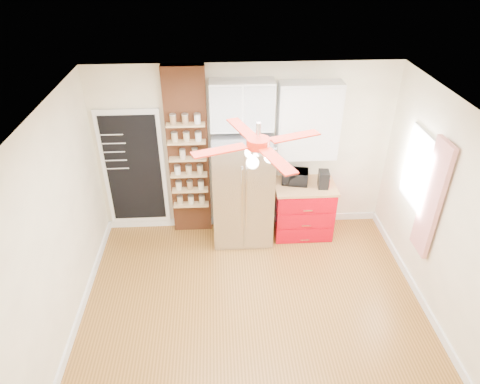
{
  "coord_description": "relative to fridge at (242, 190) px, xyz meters",
  "views": [
    {
      "loc": [
        -0.41,
        -3.88,
        4.28
      ],
      "look_at": [
        -0.13,
        0.9,
        1.3
      ],
      "focal_mm": 32.0,
      "sensor_mm": 36.0,
      "label": 1
    }
  ],
  "objects": [
    {
      "name": "floor",
      "position": [
        0.05,
        -1.63,
        -0.88
      ],
      "size": [
        4.5,
        4.5,
        0.0
      ],
      "primitive_type": "plane",
      "color": "#966126",
      "rests_on": "ground"
    },
    {
      "name": "ceiling",
      "position": [
        0.05,
        -1.63,
        1.83
      ],
      "size": [
        4.5,
        4.5,
        0.0
      ],
      "primitive_type": "plane",
      "color": "white",
      "rests_on": "wall_back"
    },
    {
      "name": "wall_back",
      "position": [
        0.05,
        0.37,
        0.48
      ],
      "size": [
        4.5,
        0.02,
        2.7
      ],
      "primitive_type": "cube",
      "color": "#FDF3CC",
      "rests_on": "floor"
    },
    {
      "name": "wall_left",
      "position": [
        -2.2,
        -1.63,
        0.48
      ],
      "size": [
        0.02,
        4.0,
        2.7
      ],
      "primitive_type": "cube",
      "color": "#FDF3CC",
      "rests_on": "floor"
    },
    {
      "name": "wall_right",
      "position": [
        2.3,
        -1.63,
        0.48
      ],
      "size": [
        0.02,
        4.0,
        2.7
      ],
      "primitive_type": "cube",
      "color": "#FDF3CC",
      "rests_on": "floor"
    },
    {
      "name": "chalkboard",
      "position": [
        -1.65,
        0.33,
        0.23
      ],
      "size": [
        0.95,
        0.05,
        1.95
      ],
      "color": "white",
      "rests_on": "wall_back"
    },
    {
      "name": "brick_pillar",
      "position": [
        -0.8,
        0.29,
        0.48
      ],
      "size": [
        0.6,
        0.16,
        2.7
      ],
      "primitive_type": "cube",
      "color": "brown",
      "rests_on": "floor"
    },
    {
      "name": "fridge",
      "position": [
        0.0,
        0.0,
        0.0
      ],
      "size": [
        0.9,
        0.7,
        1.75
      ],
      "primitive_type": "cube",
      "color": "#BBBCC1",
      "rests_on": "floor"
    },
    {
      "name": "upper_glass_cabinet",
      "position": [
        0.0,
        0.2,
        1.27
      ],
      "size": [
        0.9,
        0.35,
        0.7
      ],
      "primitive_type": "cube",
      "color": "white",
      "rests_on": "wall_back"
    },
    {
      "name": "red_cabinet",
      "position": [
        0.97,
        0.05,
        -0.42
      ],
      "size": [
        0.94,
        0.64,
        0.9
      ],
      "color": "#B80010",
      "rests_on": "floor"
    },
    {
      "name": "upper_shelf_unit",
      "position": [
        0.97,
        0.22,
        1.0
      ],
      "size": [
        0.9,
        0.3,
        1.15
      ],
      "primitive_type": "cube",
      "color": "white",
      "rests_on": "wall_back"
    },
    {
      "name": "window",
      "position": [
        2.28,
        -0.73,
        0.68
      ],
      "size": [
        0.04,
        0.75,
        1.05
      ],
      "primitive_type": "cube",
      "color": "white",
      "rests_on": "wall_right"
    },
    {
      "name": "curtain",
      "position": [
        2.23,
        -1.28,
        0.57
      ],
      "size": [
        0.06,
        0.4,
        1.55
      ],
      "primitive_type": "cube",
      "color": "red",
      "rests_on": "wall_right"
    },
    {
      "name": "ceiling_fan",
      "position": [
        0.05,
        -1.63,
        1.55
      ],
      "size": [
        1.4,
        1.4,
        0.44
      ],
      "color": "silver",
      "rests_on": "ceiling"
    },
    {
      "name": "toaster_oven",
      "position": [
        0.82,
        0.12,
        0.13
      ],
      "size": [
        0.44,
        0.34,
        0.22
      ],
      "primitive_type": "imported",
      "rotation": [
        0.0,
        0.0,
        -0.2
      ],
      "color": "black",
      "rests_on": "red_cabinet"
    },
    {
      "name": "coffee_maker",
      "position": [
        1.23,
        -0.02,
        0.16
      ],
      "size": [
        0.17,
        0.22,
        0.26
      ],
      "primitive_type": "cube",
      "rotation": [
        0.0,
        0.0,
        -0.11
      ],
      "color": "black",
      "rests_on": "red_cabinet"
    },
    {
      "name": "canister_left",
      "position": [
        1.28,
        -0.02,
        0.1
      ],
      "size": [
        0.09,
        0.09,
        0.15
      ],
      "primitive_type": "cylinder",
      "rotation": [
        0.0,
        0.0,
        -0.03
      ],
      "color": "#B40A0E",
      "rests_on": "red_cabinet"
    },
    {
      "name": "canister_right",
      "position": [
        1.31,
        0.08,
        0.1
      ],
      "size": [
        0.11,
        0.11,
        0.15
      ],
      "primitive_type": "cylinder",
      "rotation": [
        0.0,
        0.0,
        -0.22
      ],
      "color": "#AB2909",
      "rests_on": "red_cabinet"
    },
    {
      "name": "pantry_jar_oats",
      "position": [
        -0.87,
        0.13,
        0.57
      ],
      "size": [
        0.1,
        0.1,
        0.14
      ],
      "primitive_type": "cylinder",
      "rotation": [
        0.0,
        0.0,
        -0.22
      ],
      "color": "beige",
      "rests_on": "brick_pillar"
    },
    {
      "name": "pantry_jar_beans",
      "position": [
        -0.69,
        0.16,
        0.57
      ],
      "size": [
        0.09,
        0.09,
        0.14
      ],
      "primitive_type": "cylinder",
      "rotation": [
        0.0,
        0.0,
        -0.02
      ],
      "color": "#92624A",
      "rests_on": "brick_pillar"
    }
  ]
}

